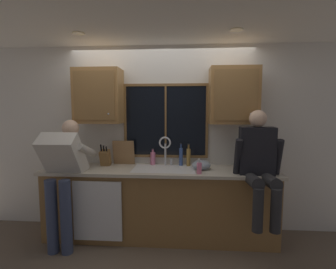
{
  "coord_description": "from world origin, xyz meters",
  "views": [
    {
      "loc": [
        0.34,
        -3.44,
        1.69
      ],
      "look_at": [
        0.11,
        -0.3,
        1.37
      ],
      "focal_mm": 26.56,
      "sensor_mm": 36.0,
      "label": 1
    }
  ],
  "objects_px": {
    "bottle_green_glass": "(153,158)",
    "bottle_amber_small": "(188,157)",
    "person_sitting_on_counter": "(259,160)",
    "cutting_board": "(124,153)",
    "person_standing": "(63,170)",
    "soap_dispenser": "(199,168)",
    "mixing_bowl": "(201,165)",
    "knife_block": "(105,158)",
    "bottle_tall_clear": "(181,156)"
  },
  "relations": [
    {
      "from": "person_standing",
      "to": "soap_dispenser",
      "type": "bearing_deg",
      "value": 3.54
    },
    {
      "from": "person_standing",
      "to": "knife_block",
      "type": "bearing_deg",
      "value": 48.09
    },
    {
      "from": "cutting_board",
      "to": "soap_dispenser",
      "type": "height_order",
      "value": "cutting_board"
    },
    {
      "from": "soap_dispenser",
      "to": "bottle_green_glass",
      "type": "height_order",
      "value": "bottle_green_glass"
    },
    {
      "from": "bottle_tall_clear",
      "to": "bottle_amber_small",
      "type": "relative_size",
      "value": 1.01
    },
    {
      "from": "bottle_green_glass",
      "to": "mixing_bowl",
      "type": "bearing_deg",
      "value": -17.96
    },
    {
      "from": "person_sitting_on_counter",
      "to": "soap_dispenser",
      "type": "distance_m",
      "value": 0.69
    },
    {
      "from": "soap_dispenser",
      "to": "person_standing",
      "type": "bearing_deg",
      "value": -176.46
    },
    {
      "from": "bottle_tall_clear",
      "to": "person_standing",
      "type": "bearing_deg",
      "value": -159.85
    },
    {
      "from": "person_sitting_on_counter",
      "to": "cutting_board",
      "type": "xyz_separation_m",
      "value": [
        -1.7,
        0.48,
        -0.02
      ]
    },
    {
      "from": "soap_dispenser",
      "to": "bottle_amber_small",
      "type": "xyz_separation_m",
      "value": [
        -0.12,
        0.4,
        0.06
      ]
    },
    {
      "from": "person_standing",
      "to": "mixing_bowl",
      "type": "height_order",
      "value": "person_standing"
    },
    {
      "from": "person_standing",
      "to": "person_sitting_on_counter",
      "type": "xyz_separation_m",
      "value": [
        2.31,
        0.04,
        0.15
      ]
    },
    {
      "from": "bottle_green_glass",
      "to": "bottle_amber_small",
      "type": "xyz_separation_m",
      "value": [
        0.49,
        -0.04,
        0.03
      ]
    },
    {
      "from": "person_sitting_on_counter",
      "to": "cutting_board",
      "type": "bearing_deg",
      "value": 164.07
    },
    {
      "from": "soap_dispenser",
      "to": "bottle_amber_small",
      "type": "relative_size",
      "value": 0.61
    },
    {
      "from": "mixing_bowl",
      "to": "bottle_green_glass",
      "type": "distance_m",
      "value": 0.69
    },
    {
      "from": "mixing_bowl",
      "to": "bottle_green_glass",
      "type": "relative_size",
      "value": 1.06
    },
    {
      "from": "bottle_green_glass",
      "to": "person_sitting_on_counter",
      "type": "bearing_deg",
      "value": -21.24
    },
    {
      "from": "person_standing",
      "to": "bottle_tall_clear",
      "type": "bearing_deg",
      "value": 20.15
    },
    {
      "from": "soap_dispenser",
      "to": "bottle_amber_small",
      "type": "distance_m",
      "value": 0.42
    },
    {
      "from": "person_standing",
      "to": "bottle_green_glass",
      "type": "height_order",
      "value": "person_standing"
    },
    {
      "from": "person_sitting_on_counter",
      "to": "mixing_bowl",
      "type": "relative_size",
      "value": 5.18
    },
    {
      "from": "person_standing",
      "to": "bottle_amber_small",
      "type": "height_order",
      "value": "person_standing"
    },
    {
      "from": "mixing_bowl",
      "to": "knife_block",
      "type": "bearing_deg",
      "value": 175.93
    },
    {
      "from": "knife_block",
      "to": "bottle_amber_small",
      "type": "bearing_deg",
      "value": 3.84
    },
    {
      "from": "knife_block",
      "to": "cutting_board",
      "type": "height_order",
      "value": "cutting_board"
    },
    {
      "from": "knife_block",
      "to": "cutting_board",
      "type": "xyz_separation_m",
      "value": [
        0.23,
        0.1,
        0.06
      ]
    },
    {
      "from": "bottle_green_glass",
      "to": "bottle_tall_clear",
      "type": "height_order",
      "value": "bottle_tall_clear"
    },
    {
      "from": "person_sitting_on_counter",
      "to": "soap_dispenser",
      "type": "bearing_deg",
      "value": 174.84
    },
    {
      "from": "person_sitting_on_counter",
      "to": "knife_block",
      "type": "relative_size",
      "value": 3.92
    },
    {
      "from": "knife_block",
      "to": "soap_dispenser",
      "type": "relative_size",
      "value": 1.73
    },
    {
      "from": "cutting_board",
      "to": "bottle_green_glass",
      "type": "height_order",
      "value": "cutting_board"
    },
    {
      "from": "cutting_board",
      "to": "soap_dispenser",
      "type": "xyz_separation_m",
      "value": [
        1.02,
        -0.42,
        -0.1
      ]
    },
    {
      "from": "person_standing",
      "to": "cutting_board",
      "type": "distance_m",
      "value": 0.81
    },
    {
      "from": "mixing_bowl",
      "to": "bottle_amber_small",
      "type": "height_order",
      "value": "bottle_amber_small"
    },
    {
      "from": "person_sitting_on_counter",
      "to": "person_standing",
      "type": "bearing_deg",
      "value": -179.01
    },
    {
      "from": "mixing_bowl",
      "to": "person_standing",
      "type": "bearing_deg",
      "value": -168.8
    },
    {
      "from": "person_sitting_on_counter",
      "to": "knife_block",
      "type": "xyz_separation_m",
      "value": [
        -1.93,
        0.38,
        -0.08
      ]
    },
    {
      "from": "soap_dispenser",
      "to": "bottle_green_glass",
      "type": "bearing_deg",
      "value": 144.39
    },
    {
      "from": "bottle_tall_clear",
      "to": "bottle_amber_small",
      "type": "xyz_separation_m",
      "value": [
        0.1,
        -0.02,
        -0.0
      ]
    },
    {
      "from": "mixing_bowl",
      "to": "bottle_amber_small",
      "type": "distance_m",
      "value": 0.24
    },
    {
      "from": "cutting_board",
      "to": "knife_block",
      "type": "bearing_deg",
      "value": -155.8
    },
    {
      "from": "mixing_bowl",
      "to": "bottle_tall_clear",
      "type": "distance_m",
      "value": 0.33
    },
    {
      "from": "mixing_bowl",
      "to": "soap_dispenser",
      "type": "relative_size",
      "value": 1.31
    },
    {
      "from": "soap_dispenser",
      "to": "bottle_tall_clear",
      "type": "bearing_deg",
      "value": 118.66
    },
    {
      "from": "person_sitting_on_counter",
      "to": "cutting_board",
      "type": "height_order",
      "value": "person_sitting_on_counter"
    },
    {
      "from": "person_standing",
      "to": "bottle_green_glass",
      "type": "distance_m",
      "value": 1.15
    },
    {
      "from": "mixing_bowl",
      "to": "soap_dispenser",
      "type": "bearing_deg",
      "value": -99.41
    },
    {
      "from": "person_sitting_on_counter",
      "to": "bottle_tall_clear",
      "type": "height_order",
      "value": "person_sitting_on_counter"
    }
  ]
}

